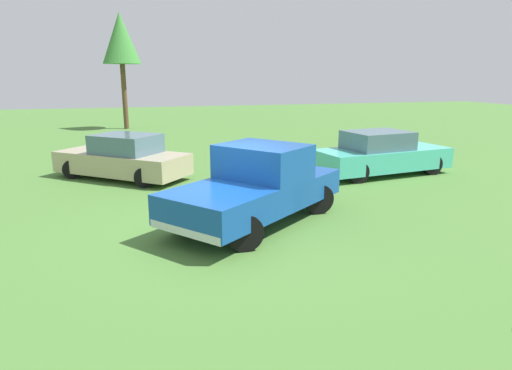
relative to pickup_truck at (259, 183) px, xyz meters
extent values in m
plane|color=#477533|center=(1.02, 0.51, -0.92)|extent=(80.00, 80.00, 0.00)
cylinder|color=black|center=(0.76, 1.63, -0.55)|extent=(0.74, 0.22, 0.74)
cylinder|color=black|center=(1.76, 0.37, -0.55)|extent=(0.74, 0.22, 0.74)
cylinder|color=black|center=(-1.57, -0.22, -0.55)|extent=(0.74, 0.22, 0.74)
cylinder|color=black|center=(-0.57, -1.48, -0.55)|extent=(0.74, 0.22, 0.74)
cube|color=#144799|center=(1.19, 0.94, -0.21)|extent=(2.65, 2.66, 0.64)
cube|color=#144799|center=(-0.12, -0.10, 0.17)|extent=(2.36, 2.43, 1.40)
cube|color=slate|center=(-0.12, -0.10, 0.61)|extent=(2.09, 2.17, 0.48)
cube|color=#144799|center=(-0.85, -0.68, -0.23)|extent=(2.94, 2.89, 0.60)
cube|color=silver|center=(1.87, 1.49, -0.47)|extent=(1.24, 1.51, 0.16)
cylinder|color=black|center=(-6.85, -4.81, -0.57)|extent=(0.69, 0.20, 0.69)
cylinder|color=black|center=(-7.08, -3.27, -0.57)|extent=(0.69, 0.20, 0.69)
cylinder|color=black|center=(-3.82, -4.36, -0.57)|extent=(0.69, 0.20, 0.69)
cylinder|color=black|center=(-4.04, -2.82, -0.57)|extent=(0.69, 0.20, 0.69)
cube|color=#4CC6B2|center=(-5.45, -3.81, -0.37)|extent=(4.87, 2.48, 0.68)
cube|color=slate|center=(-5.22, -3.78, 0.27)|extent=(2.26, 1.88, 0.60)
cylinder|color=black|center=(4.70, -5.92, -0.60)|extent=(0.63, 0.20, 0.63)
cylinder|color=black|center=(3.77, -7.03, -0.60)|extent=(0.63, 0.20, 0.63)
cylinder|color=black|center=(2.46, -4.04, -0.60)|extent=(0.63, 0.20, 0.63)
cylinder|color=black|center=(1.53, -5.15, -0.60)|extent=(0.63, 0.20, 0.63)
cube|color=tan|center=(3.12, -5.53, -0.40)|extent=(4.49, 4.16, 0.68)
cube|color=slate|center=(2.95, -5.39, 0.24)|extent=(2.46, 2.40, 0.60)
cylinder|color=brown|center=(3.06, -19.96, 1.07)|extent=(0.30, 0.30, 3.97)
cone|color=#3D8438|center=(3.06, -19.96, 4.56)|extent=(2.29, 2.29, 3.01)
camera|label=1|loc=(2.72, 9.56, 2.42)|focal=31.37mm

